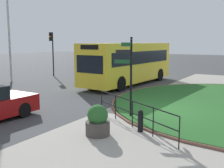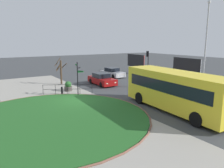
{
  "view_description": "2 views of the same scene",
  "coord_description": "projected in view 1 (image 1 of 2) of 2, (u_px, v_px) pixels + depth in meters",
  "views": [
    {
      "loc": [
        -11.95,
        -4.3,
        3.18
      ],
      "look_at": [
        0.29,
        2.94,
        1.02
      ],
      "focal_mm": 44.41,
      "sensor_mm": 36.0,
      "label": 1
    },
    {
      "loc": [
        17.8,
        -7.7,
        5.43
      ],
      "look_at": [
        0.58,
        3.33,
        1.34
      ],
      "focal_mm": 34.82,
      "sensor_mm": 36.0,
      "label": 2
    }
  ],
  "objects": [
    {
      "name": "ground",
      "position": [
        163.0,
        111.0,
        12.81
      ],
      "size": [
        120.0,
        120.0,
        0.0
      ],
      "primitive_type": "plane",
      "color": "#3D3F42"
    },
    {
      "name": "sidewalk_paving",
      "position": [
        202.0,
        116.0,
        11.93
      ],
      "size": [
        32.0,
        8.5,
        0.02
      ],
      "primitive_type": "cube",
      "color": "#9E998E",
      "rests_on": "ground"
    },
    {
      "name": "signpost_directional",
      "position": [
        129.0,
        70.0,
        11.42
      ],
      "size": [
        1.29,
        0.7,
        3.4
      ],
      "color": "black",
      "rests_on": "ground"
    },
    {
      "name": "bollard_foreground",
      "position": [
        140.0,
        121.0,
        9.82
      ],
      "size": [
        0.2,
        0.2,
        0.82
      ],
      "color": "black",
      "rests_on": "ground"
    },
    {
      "name": "railing_grass_edge",
      "position": [
        132.0,
        110.0,
        10.32
      ],
      "size": [
        2.51,
        4.36,
        1.03
      ],
      "rotation": [
        0.0,
        0.0,
        4.19
      ],
      "color": "black",
      "rests_on": "ground"
    },
    {
      "name": "bus_yellow",
      "position": [
        129.0,
        62.0,
        20.91
      ],
      "size": [
        9.61,
        3.06,
        3.09
      ],
      "rotation": [
        0.0,
        0.0,
        3.08
      ],
      "color": "yellow",
      "rests_on": "ground"
    },
    {
      "name": "traffic_light_far",
      "position": [
        52.0,
        44.0,
        25.53
      ],
      "size": [
        0.49,
        0.26,
        4.06
      ],
      "rotation": [
        0.0,
        0.0,
        3.14
      ],
      "color": "black",
      "rests_on": "ground"
    },
    {
      "name": "lamppost_tall",
      "position": [
        8.0,
        17.0,
        21.65
      ],
      "size": [
        0.32,
        0.32,
        9.58
      ],
      "color": "#B7B7BC",
      "rests_on": "ground"
    },
    {
      "name": "planter_near_signpost",
      "position": [
        98.0,
        122.0,
        9.44
      ],
      "size": [
        0.84,
        0.84,
        1.08
      ],
      "color": "#47423D",
      "rests_on": "ground"
    }
  ]
}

